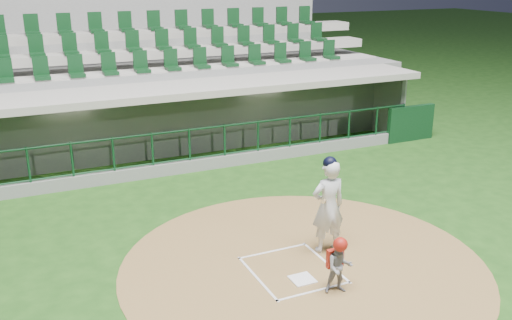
# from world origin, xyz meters

# --- Properties ---
(ground) EXTENTS (120.00, 120.00, 0.00)m
(ground) POSITION_xyz_m (0.00, 0.00, 0.00)
(ground) COLOR #1A4212
(ground) RESTS_ON ground
(dirt_circle) EXTENTS (7.20, 7.20, 0.01)m
(dirt_circle) POSITION_xyz_m (0.30, -0.20, 0.01)
(dirt_circle) COLOR brown
(dirt_circle) RESTS_ON ground
(home_plate) EXTENTS (0.43, 0.43, 0.02)m
(home_plate) POSITION_xyz_m (0.00, -0.70, 0.02)
(home_plate) COLOR white
(home_plate) RESTS_ON dirt_circle
(batter_box_chalk) EXTENTS (1.55, 1.80, 0.01)m
(batter_box_chalk) POSITION_xyz_m (0.00, -0.30, 0.02)
(batter_box_chalk) COLOR silver
(batter_box_chalk) RESTS_ON ground
(dugout_structure) EXTENTS (16.40, 3.70, 3.00)m
(dugout_structure) POSITION_xyz_m (0.04, 7.82, 0.96)
(dugout_structure) COLOR slate
(dugout_structure) RESTS_ON ground
(seating_deck) EXTENTS (17.00, 6.72, 5.15)m
(seating_deck) POSITION_xyz_m (0.00, 10.91, 1.42)
(seating_deck) COLOR slate
(seating_deck) RESTS_ON ground
(batter) EXTENTS (0.91, 0.90, 2.04)m
(batter) POSITION_xyz_m (1.03, 0.14, 1.02)
(batter) COLOR silver
(batter) RESTS_ON dirt_circle
(catcher) EXTENTS (0.57, 0.50, 1.07)m
(catcher) POSITION_xyz_m (0.38, -1.32, 0.55)
(catcher) COLOR gray
(catcher) RESTS_ON dirt_circle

